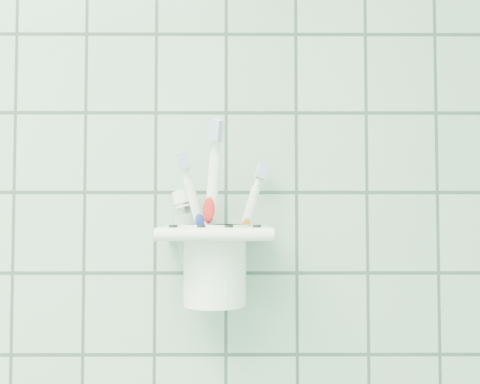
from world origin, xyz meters
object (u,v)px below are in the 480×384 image
object	(u,v)px
toothbrush_orange	(204,209)
toothpaste_tube	(204,234)
holder_bracket	(216,234)
cup	(215,261)
toothbrush_pink	(220,222)
toothbrush_blue	(223,226)

from	to	relation	value
toothbrush_orange	toothpaste_tube	size ratio (longest dim) A/B	1.51
holder_bracket	toothbrush_orange	xyz separation A→B (m)	(-0.02, -0.00, 0.03)
cup	toothbrush_pink	xyz separation A→B (m)	(0.01, -0.00, 0.05)
holder_bracket	toothbrush_pink	distance (m)	0.02
toothbrush_blue	holder_bracket	bearing A→B (deg)	144.80
holder_bracket	toothpaste_tube	world-z (taller)	toothpaste_tube
cup	toothbrush_blue	xyz separation A→B (m)	(0.01, -0.01, 0.05)
toothbrush_blue	cup	bearing A→B (deg)	129.57
toothbrush_pink	holder_bracket	bearing A→B (deg)	174.25
toothbrush_pink	toothpaste_tube	distance (m)	0.03
holder_bracket	toothbrush_blue	distance (m)	0.01
holder_bracket	toothbrush_pink	xyz separation A→B (m)	(0.01, 0.00, 0.02)
toothbrush_blue	toothpaste_tube	bearing A→B (deg)	141.07
toothbrush_blue	toothbrush_orange	distance (m)	0.03
cup	toothbrush_pink	bearing A→B (deg)	-27.03
cup	toothbrush_orange	size ratio (longest dim) A/B	0.46
toothbrush_blue	toothbrush_orange	world-z (taller)	toothbrush_orange
cup	toothbrush_pink	world-z (taller)	toothbrush_pink
toothbrush_orange	toothbrush_blue	bearing A→B (deg)	21.27
holder_bracket	toothbrush_orange	size ratio (longest dim) A/B	0.62
cup	toothbrush_orange	bearing A→B (deg)	-151.09
cup	toothbrush_orange	world-z (taller)	toothbrush_orange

